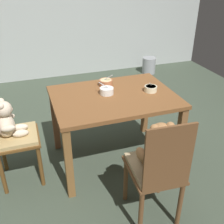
# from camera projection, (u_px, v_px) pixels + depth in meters

# --- Properties ---
(ground_plane) EXTENTS (5.20, 5.20, 0.04)m
(ground_plane) POSITION_uv_depth(u_px,v_px,m) (114.00, 159.00, 2.85)
(ground_plane) COLOR #3D483A
(dining_table) EXTENTS (1.13, 0.84, 0.72)m
(dining_table) POSITION_uv_depth(u_px,v_px,m) (114.00, 105.00, 2.54)
(dining_table) COLOR brown
(dining_table) RESTS_ON ground_plane
(teddy_chair_near_left) EXTENTS (0.38, 0.39, 0.92)m
(teddy_chair_near_left) POSITION_uv_depth(u_px,v_px,m) (9.00, 130.00, 2.31)
(teddy_chair_near_left) COLOR brown
(teddy_chair_near_left) RESTS_ON ground_plane
(teddy_chair_near_front) EXTENTS (0.39, 0.44, 0.94)m
(teddy_chair_near_front) POSITION_uv_depth(u_px,v_px,m) (158.00, 159.00, 1.91)
(teddy_chair_near_front) COLOR brown
(teddy_chair_near_front) RESTS_ON ground_plane
(porridge_bowl_cream_near_right) EXTENTS (0.12, 0.12, 0.11)m
(porridge_bowl_cream_near_right) POSITION_uv_depth(u_px,v_px,m) (151.00, 89.00, 2.56)
(porridge_bowl_cream_near_right) COLOR beige
(porridge_bowl_cream_near_right) RESTS_ON dining_table
(porridge_bowl_white_center) EXTENTS (0.14, 0.13, 0.12)m
(porridge_bowl_white_center) POSITION_uv_depth(u_px,v_px,m) (107.00, 91.00, 2.51)
(porridge_bowl_white_center) COLOR silver
(porridge_bowl_white_center) RESTS_ON dining_table
(porridge_bowl_terracotta_far_center) EXTENTS (0.13, 0.13, 0.13)m
(porridge_bowl_terracotta_far_center) POSITION_uv_depth(u_px,v_px,m) (106.00, 83.00, 2.67)
(porridge_bowl_terracotta_far_center) COLOR #BB6E47
(porridge_bowl_terracotta_far_center) RESTS_ON dining_table
(metal_pail) EXTENTS (0.24, 0.24, 0.29)m
(metal_pail) POSITION_uv_depth(u_px,v_px,m) (149.00, 65.00, 4.96)
(metal_pail) COLOR #93969B
(metal_pail) RESTS_ON ground_plane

